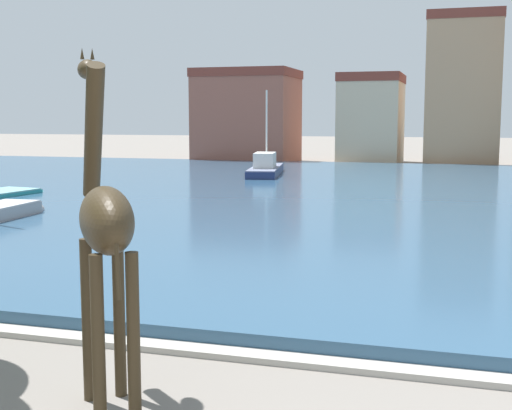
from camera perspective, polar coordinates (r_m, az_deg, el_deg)
harbor_water at (r=36.31m, az=9.31°, el=0.71°), size 82.37×48.47×0.37m
quay_edge_coping at (r=12.90m, az=-5.11°, el=-11.81°), size 82.37×0.50×0.12m
giraffe_statue at (r=10.06m, az=-12.34°, el=-1.67°), size 2.19×2.71×5.36m
sailboat_navy at (r=47.83m, az=0.87°, el=2.89°), size 3.47×9.50×6.10m
townhouse_wide_warehouse at (r=66.14m, az=-0.71°, el=7.35°), size 9.08×7.71×8.73m
townhouse_corner_house at (r=65.40m, az=9.50°, el=7.03°), size 5.56×7.56×8.21m
townhouse_tall_gabled at (r=63.41m, az=16.70°, el=9.08°), size 6.31×5.15×13.22m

